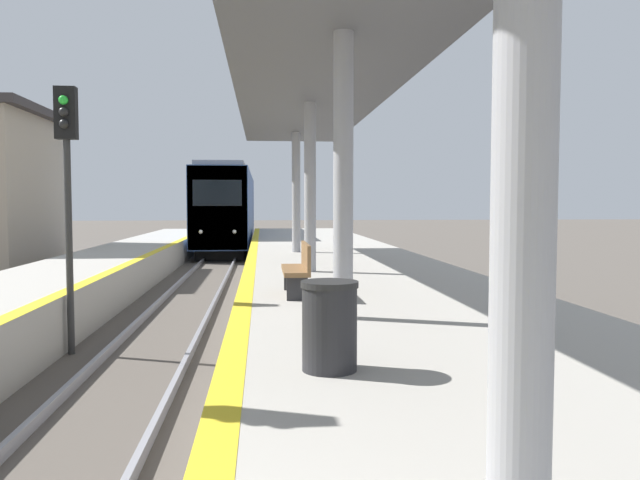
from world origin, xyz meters
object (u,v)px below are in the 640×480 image
train (229,209)px  signal_mid (67,169)px  bench (299,268)px  trash_bin (330,326)px

train → signal_mid: 26.56m
train → bench: size_ratio=12.34×
trash_bin → signal_mid: bearing=127.3°
bench → trash_bin: bearing=-90.0°
trash_bin → bench: bench is taller
train → signal_mid: bearing=-93.0°
trash_bin → train: bearing=94.7°
trash_bin → bench: size_ratio=0.54×
signal_mid → trash_bin: signal_mid is taller
train → trash_bin: size_ratio=22.84×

